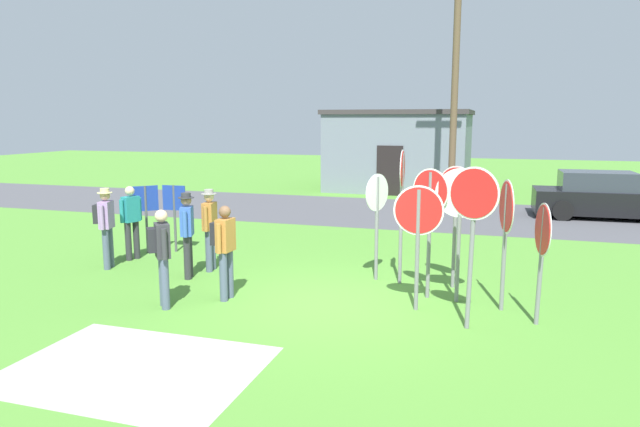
# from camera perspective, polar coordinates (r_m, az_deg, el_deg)

# --- Properties ---
(ground_plane) EXTENTS (80.00, 80.00, 0.00)m
(ground_plane) POSITION_cam_1_polar(r_m,az_deg,el_deg) (10.06, 0.26, -9.00)
(ground_plane) COLOR #518E33
(street_asphalt) EXTENTS (60.00, 6.40, 0.01)m
(street_asphalt) POSITION_cam_1_polar(r_m,az_deg,el_deg) (19.79, 9.03, 0.05)
(street_asphalt) COLOR #4C4C51
(street_asphalt) RESTS_ON ground
(concrete_path) EXTENTS (3.20, 2.40, 0.01)m
(concrete_path) POSITION_cam_1_polar(r_m,az_deg,el_deg) (7.98, -18.07, -14.50)
(concrete_path) COLOR #ADAAA3
(concrete_path) RESTS_ON ground
(building_background) EXTENTS (6.29, 5.57, 3.59)m
(building_background) POSITION_cam_1_polar(r_m,az_deg,el_deg) (26.76, 8.08, 6.35)
(building_background) COLOR slate
(building_background) RESTS_ON ground
(utility_pole) EXTENTS (1.80, 0.24, 8.02)m
(utility_pole) POSITION_cam_1_polar(r_m,az_deg,el_deg) (20.59, 13.33, 11.98)
(utility_pole) COLOR brown
(utility_pole) RESTS_ON ground
(parked_car_on_street) EXTENTS (4.35, 2.11, 1.51)m
(parked_car_on_street) POSITION_cam_1_polar(r_m,az_deg,el_deg) (20.66, 26.38, 1.50)
(parked_car_on_street) COLOR black
(parked_car_on_street) RESTS_ON ground
(stop_sign_center_cluster) EXTENTS (0.85, 0.07, 2.36)m
(stop_sign_center_cluster) POSITION_cam_1_polar(r_m,az_deg,el_deg) (10.07, 13.82, 0.31)
(stop_sign_center_cluster) COLOR slate
(stop_sign_center_cluster) RESTS_ON ground
(stop_sign_tallest) EXTENTS (0.31, 0.68, 2.13)m
(stop_sign_tallest) POSITION_cam_1_polar(r_m,az_deg,el_deg) (11.25, 5.71, 0.54)
(stop_sign_tallest) COLOR slate
(stop_sign_tallest) RESTS_ON ground
(stop_sign_leaning_left) EXTENTS (0.22, 0.87, 2.21)m
(stop_sign_leaning_left) POSITION_cam_1_polar(r_m,az_deg,el_deg) (9.85, 18.08, -0.72)
(stop_sign_leaning_left) COLOR slate
(stop_sign_leaning_left) RESTS_ON ground
(stop_sign_rear_left) EXTENTS (0.67, 0.41, 2.33)m
(stop_sign_rear_left) POSITION_cam_1_polar(r_m,az_deg,el_deg) (10.20, 10.94, 0.35)
(stop_sign_rear_left) COLOR slate
(stop_sign_rear_left) RESTS_ON ground
(stop_sign_leaning_right) EXTENTS (0.83, 0.07, 2.11)m
(stop_sign_leaning_right) POSITION_cam_1_polar(r_m,az_deg,el_deg) (9.52, 9.79, -1.18)
(stop_sign_leaning_right) COLOR slate
(stop_sign_leaning_right) RESTS_ON ground
(stop_sign_nearest) EXTENTS (0.20, 0.82, 1.92)m
(stop_sign_nearest) POSITION_cam_1_polar(r_m,az_deg,el_deg) (9.37, 21.33, -2.74)
(stop_sign_nearest) COLOR slate
(stop_sign_nearest) RESTS_ON ground
(stop_sign_rear_right) EXTENTS (0.71, 0.44, 2.33)m
(stop_sign_rear_right) POSITION_cam_1_polar(r_m,az_deg,el_deg) (10.94, 13.42, 0.89)
(stop_sign_rear_right) COLOR slate
(stop_sign_rear_right) RESTS_ON ground
(stop_sign_far_back) EXTENTS (0.07, 0.73, 2.61)m
(stop_sign_far_back) POSITION_cam_1_polar(r_m,az_deg,el_deg) (11.02, 8.19, 1.99)
(stop_sign_far_back) COLOR slate
(stop_sign_far_back) RESTS_ON ground
(stop_sign_low_front) EXTENTS (0.76, 0.34, 2.49)m
(stop_sign_low_front) POSITION_cam_1_polar(r_m,az_deg,el_deg) (8.83, 15.04, -0.46)
(stop_sign_low_front) COLOR slate
(stop_sign_low_front) RESTS_ON ground
(person_in_teal) EXTENTS (0.47, 0.48, 1.69)m
(person_in_teal) POSITION_cam_1_polar(r_m,az_deg,el_deg) (9.96, -15.59, -3.67)
(person_in_teal) COLOR #4C5670
(person_in_teal) RESTS_ON ground
(person_on_left) EXTENTS (0.33, 0.54, 1.74)m
(person_on_left) POSITION_cam_1_polar(r_m,az_deg,el_deg) (11.71, -13.14, -1.64)
(person_on_left) COLOR #2D2D33
(person_on_left) RESTS_ON ground
(person_in_dark_shirt) EXTENTS (0.36, 0.57, 1.69)m
(person_in_dark_shirt) POSITION_cam_1_polar(r_m,az_deg,el_deg) (10.19, -9.52, -3.16)
(person_in_dark_shirt) COLOR #4C5670
(person_in_dark_shirt) RESTS_ON ground
(person_with_sunhat) EXTENTS (0.32, 0.55, 1.69)m
(person_with_sunhat) POSITION_cam_1_polar(r_m,az_deg,el_deg) (13.62, -18.37, -0.49)
(person_with_sunhat) COLOR #2D2D33
(person_with_sunhat) RESTS_ON ground
(person_holding_notes) EXTENTS (0.42, 0.55, 1.74)m
(person_holding_notes) POSITION_cam_1_polar(r_m,az_deg,el_deg) (12.98, -20.66, -0.81)
(person_holding_notes) COLOR #4C5670
(person_holding_notes) RESTS_ON ground
(person_near_signs) EXTENTS (0.32, 0.57, 1.74)m
(person_near_signs) POSITION_cam_1_polar(r_m,az_deg,el_deg) (12.19, -10.97, -1.13)
(person_near_signs) COLOR #4C5670
(person_near_signs) RESTS_ON ground
(info_panel_leftmost) EXTENTS (0.43, 0.45, 1.62)m
(info_panel_leftmost) POSITION_cam_1_polar(r_m,az_deg,el_deg) (14.17, -17.03, 0.62)
(info_panel_leftmost) COLOR #4C4C51
(info_panel_leftmost) RESTS_ON ground
(info_panel_middle) EXTENTS (0.60, 0.06, 1.62)m
(info_panel_middle) POSITION_cam_1_polar(r_m,az_deg,el_deg) (14.12, -14.37, 0.70)
(info_panel_middle) COLOR #4C4C51
(info_panel_middle) RESTS_ON ground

